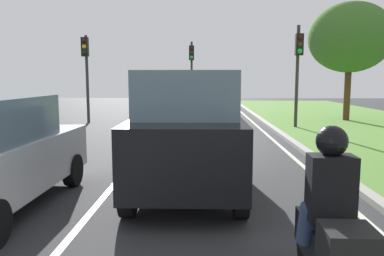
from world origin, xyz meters
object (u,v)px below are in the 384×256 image
object	(u,v)px
car_suv_ahead	(188,130)
tree_roadside_far	(350,38)
rider_person	(330,186)
traffic_light_near_right	(298,61)
traffic_light_overhead_left	(86,62)
traffic_light_far_median	(192,65)
motorcycle	(328,254)

from	to	relation	value
car_suv_ahead	tree_roadside_far	world-z (taller)	tree_roadside_far
rider_person	tree_roadside_far	bearing A→B (deg)	70.97
traffic_light_near_right	car_suv_ahead	bearing A→B (deg)	-114.72
traffic_light_near_right	traffic_light_overhead_left	bearing A→B (deg)	169.00
traffic_light_far_median	tree_roadside_far	size ratio (longest dim) A/B	0.76
rider_person	traffic_light_far_median	xyz separation A→B (m)	(-1.85, 21.30, 1.83)
car_suv_ahead	traffic_light_overhead_left	world-z (taller)	traffic_light_overhead_left
rider_person	traffic_light_near_right	distance (m)	13.74
motorcycle	traffic_light_overhead_left	size ratio (longest dim) A/B	0.45
tree_roadside_far	traffic_light_overhead_left	bearing A→B (deg)	-174.99
motorcycle	traffic_light_overhead_left	bearing A→B (deg)	115.55
motorcycle	tree_roadside_far	size ratio (longest dim) A/B	0.32
car_suv_ahead	traffic_light_near_right	world-z (taller)	traffic_light_near_right
car_suv_ahead	tree_roadside_far	distance (m)	14.87
car_suv_ahead	traffic_light_overhead_left	xyz separation A→B (m)	(-5.34, 11.30, 1.76)
motorcycle	traffic_light_overhead_left	distance (m)	16.84
tree_roadside_far	motorcycle	bearing A→B (deg)	-110.63
traffic_light_near_right	traffic_light_overhead_left	distance (m)	9.86
car_suv_ahead	traffic_light_near_right	bearing A→B (deg)	65.56
traffic_light_near_right	traffic_light_overhead_left	size ratio (longest dim) A/B	1.04
motorcycle	traffic_light_far_median	bearing A→B (deg)	96.60
car_suv_ahead	traffic_light_near_right	xyz separation A→B (m)	(4.34, 9.42, 1.75)
traffic_light_near_right	traffic_light_far_median	xyz separation A→B (m)	(-4.77, 7.99, 0.11)
rider_person	tree_roadside_far	size ratio (longest dim) A/B	0.20
motorcycle	car_suv_ahead	bearing A→B (deg)	111.39
rider_person	traffic_light_overhead_left	bearing A→B (deg)	115.62
motorcycle	rider_person	distance (m)	0.62
motorcycle	tree_roadside_far	world-z (taller)	tree_roadside_far
car_suv_ahead	traffic_light_far_median	xyz separation A→B (m)	(-0.43, 17.40, 1.86)
motorcycle	rider_person	xyz separation A→B (m)	(0.00, 0.05, 0.62)
traffic_light_far_median	tree_roadside_far	distance (m)	9.50
motorcycle	tree_roadside_far	distance (m)	17.86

